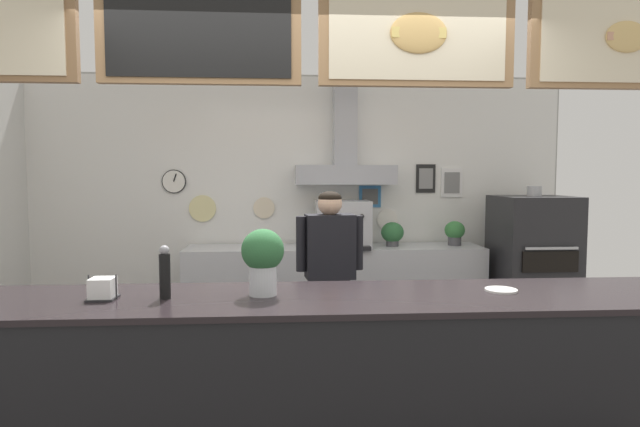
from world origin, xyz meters
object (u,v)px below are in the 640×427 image
Objects in this scene: shop_worker at (330,279)px; pepper_grinder at (165,272)px; potted_thyme at (392,233)px; condiment_plate at (501,290)px; pizza_oven at (532,267)px; espresso_machine at (343,224)px; potted_basil at (455,232)px; napkin_holder at (103,289)px; basil_vase at (263,259)px.

shop_worker is 1.80m from pepper_grinder.
condiment_plate is (0.03, -2.68, -0.00)m from potted_thyme.
condiment_plate is at bearing -119.16° from pizza_oven.
shop_worker is at bearing -100.91° from espresso_machine.
shop_worker reaches higher than pepper_grinder.
potted_basil is 3.84m from napkin_holder.
basil_vase is (-1.22, -2.69, 0.18)m from potted_thyme.
espresso_machine is (0.24, 1.23, 0.32)m from shop_worker.
pizza_oven is at bearing -22.76° from potted_basil.
potted_basil is 1.53× the size of condiment_plate.
pizza_oven reaches higher than potted_thyme.
espresso_machine is at bearing -106.88° from shop_worker.
pizza_oven is at bearing 36.05° from napkin_holder.
pepper_grinder reaches higher than potted_basil.
basil_vase is at bearing -124.85° from potted_basil.
potted_basil is at bearing 2.65° from potted_thyme.
potted_basil is (-0.71, 0.30, 0.33)m from pizza_oven.
pizza_oven reaches higher than pepper_grinder.
potted_thyme is at bearing 169.09° from pizza_oven.
potted_thyme is 0.74× the size of basil_vase.
potted_basil reaches higher than napkin_holder.
shop_worker is 1.96m from napkin_holder.
shop_worker is at bearing 57.72° from pepper_grinder.
shop_worker is at bearing 72.18° from basil_vase.
pepper_grinder is at bearing -1.56° from napkin_holder.
pizza_oven is 2.34m from shop_worker.
napkin_holder is at bearing -126.36° from potted_thyme.
napkin_holder is (-3.38, -2.46, 0.36)m from pizza_oven.
shop_worker is at bearing -138.35° from potted_basil.
pepper_grinder reaches higher than potted_thyme.
potted_basil is at bearing 76.66° from condiment_plate.
pizza_oven is 1.96m from espresso_machine.
napkin_holder is at bearing -118.70° from espresso_machine.
pizza_oven is 0.83m from potted_basil.
napkin_holder is at bearing -134.15° from potted_basil.
pepper_grinder is (-2.37, -2.76, 0.12)m from potted_basil.
pepper_grinder reaches higher than condiment_plate.
potted_thyme is (-0.67, -0.03, -0.00)m from potted_basil.
pizza_oven is 2.79× the size of espresso_machine.
pepper_grinder is (-1.18, -2.72, 0.02)m from espresso_machine.
basil_vase reaches higher than condiment_plate.
condiment_plate is (-1.35, -2.42, 0.32)m from pizza_oven.
basil_vase is (-2.60, -2.42, 0.50)m from pizza_oven.
potted_basil is (1.43, 1.27, 0.23)m from shop_worker.
napkin_holder is (-2.01, -2.73, 0.04)m from potted_thyme.
basil_vase is (0.48, 0.05, 0.05)m from pepper_grinder.
condiment_plate is at bearing -78.44° from espresso_machine.
shop_worker is 5.95× the size of potted_basil.
potted_basil is (1.19, 0.04, -0.09)m from espresso_machine.
napkin_holder is (-2.03, -0.04, 0.04)m from condiment_plate.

